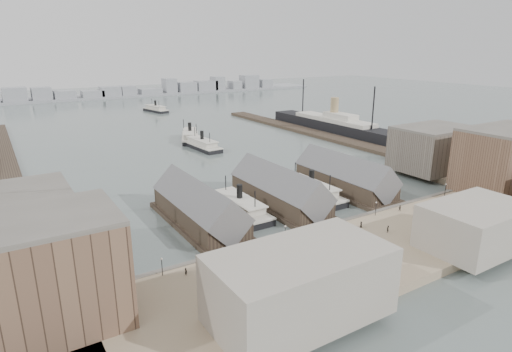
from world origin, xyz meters
TOP-DOWN VIEW (x-y plane):
  - ground at (0.00, 0.00)m, footprint 900.00×900.00m
  - quay at (0.00, -20.00)m, footprint 180.00×30.00m
  - seawall at (0.00, -5.20)m, footprint 180.00×1.20m
  - west_wharf at (-68.00, 100.00)m, footprint 10.00×220.00m
  - east_wharf at (78.00, 90.00)m, footprint 10.00×180.00m
  - ferry_shed_west at (-26.00, 16.88)m, footprint 14.00×42.00m
  - ferry_shed_center at (0.00, 16.88)m, footprint 14.00×42.00m
  - ferry_shed_east at (26.00, 16.88)m, footprint 14.00×42.00m
  - warehouse_west_front at (-70.00, -12.00)m, footprint 32.00×18.00m
  - warehouse_west_back at (-70.00, 18.00)m, footprint 26.00×20.00m
  - warehouse_east_front at (66.00, -12.00)m, footprint 30.00×18.00m
  - warehouse_east_back at (68.00, 15.00)m, footprint 28.00×20.00m
  - street_bldg_center at (20.00, -32.00)m, footprint 24.00×16.00m
  - street_bldg_west at (-30.00, -32.00)m, footprint 30.00×16.00m
  - lamp_post_far_w at (-45.00, -7.00)m, footprint 0.44×0.44m
  - lamp_post_near_w at (-15.00, -7.00)m, footprint 0.44×0.44m
  - lamp_post_near_e at (15.00, -7.00)m, footprint 0.44×0.44m
  - lamp_post_far_e at (45.00, -7.00)m, footprint 0.44×0.44m
  - far_shore at (-2.07, 334.14)m, footprint 500.00×40.00m
  - ferry_docked_west at (-13.00, 17.90)m, footprint 7.73×25.76m
  - ferry_docked_east at (13.00, 17.98)m, footprint 7.95×26.51m
  - ferry_open_near at (12.19, 96.87)m, footprint 9.31×25.81m
  - ferry_open_mid at (15.05, 117.43)m, footprint 18.01×27.91m
  - ferry_open_far at (33.79, 222.97)m, footprint 12.38×25.45m
  - ocean_steamer at (92.00, 95.84)m, footprint 13.06×95.42m
  - tram at (33.33, -18.31)m, footprint 3.98×10.22m
  - horse_cart_left at (-30.26, -16.87)m, footprint 4.45×3.81m
  - horse_cart_center at (-7.30, -14.68)m, footprint 4.91×1.82m
  - horse_cart_right at (13.49, -24.05)m, footprint 4.60×1.66m
  - pedestrian_0 at (-40.96, -9.35)m, footprint 0.64×0.72m
  - pedestrian_1 at (-37.34, -16.13)m, footprint 1.03×0.96m
  - pedestrian_2 at (-25.60, -10.25)m, footprint 0.70×1.08m
  - pedestrian_3 at (-17.63, -25.35)m, footprint 0.59×1.02m
  - pedestrian_4 at (5.79, -10.83)m, footprint 0.92×0.94m
  - pedestrian_5 at (9.18, -16.43)m, footprint 0.77×0.65m
  - pedestrian_6 at (23.24, -8.18)m, footprint 1.01×0.99m
  - pedestrian_7 at (36.98, -27.93)m, footprint 1.25×1.28m

SIDE VIEW (x-z plane):
  - ground at x=0.00m, z-range 0.00..0.00m
  - west_wharf at x=-68.00m, z-range 0.00..1.60m
  - east_wharf at x=78.00m, z-range 0.00..1.60m
  - quay at x=0.00m, z-range 0.00..2.00m
  - seawall at x=0.00m, z-range 0.00..2.30m
  - ferry_open_far at x=33.79m, z-range -2.32..6.41m
  - ferry_open_near at x=12.19m, z-range -2.41..6.65m
  - ferry_docked_west at x=-13.00m, z-range -2.44..6.76m
  - ferry_docked_east at x=13.00m, z-range -2.52..6.95m
  - ferry_open_mid at x=15.05m, z-range -2.55..7.06m
  - horse_cart_left at x=-30.26m, z-range 2.04..3.49m
  - pedestrian_2 at x=-25.60m, z-range 2.00..3.57m
  - horse_cart_right at x=13.49m, z-range 2.02..3.56m
  - horse_cart_center at x=-7.30m, z-range 2.03..3.55m
  - pedestrian_3 at x=-17.63m, z-range 2.00..3.63m
  - pedestrian_6 at x=23.24m, z-range 2.00..3.63m
  - pedestrian_4 at x=5.79m, z-range 2.00..3.63m
  - pedestrian_0 at x=-40.96m, z-range 2.00..3.65m
  - pedestrian_1 at x=-37.34m, z-range 2.00..3.69m
  - pedestrian_7 at x=36.98m, z-range 2.00..3.76m
  - pedestrian_5 at x=9.18m, z-range 2.00..3.83m
  - tram at x=33.33m, z-range 2.04..5.58m
  - far_shore at x=-2.07m, z-range -3.96..11.77m
  - ocean_steamer at x=92.00m, z-range -5.44..13.65m
  - ferry_shed_west at x=-26.00m, z-range -1.66..10.94m
  - ferry_shed_center at x=0.00m, z-range -1.66..10.94m
  - ferry_shed_east at x=26.00m, z-range -1.66..10.94m
  - lamp_post_far_w at x=-45.00m, z-range 2.75..6.67m
  - lamp_post_near_w at x=-15.00m, z-range 2.75..6.67m
  - lamp_post_near_e at x=15.00m, z-range 2.75..6.67m
  - lamp_post_far_e at x=45.00m, z-range 2.75..6.67m
  - street_bldg_center at x=20.00m, z-range 2.00..12.00m
  - street_bldg_west at x=-30.00m, z-range 2.00..14.00m
  - warehouse_west_back at x=-70.00m, z-range 2.00..16.00m
  - warehouse_east_back at x=68.00m, z-range 2.00..17.00m
  - warehouse_west_front at x=-70.00m, z-range 2.00..20.00m
  - warehouse_east_front at x=66.00m, z-range 2.00..21.00m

